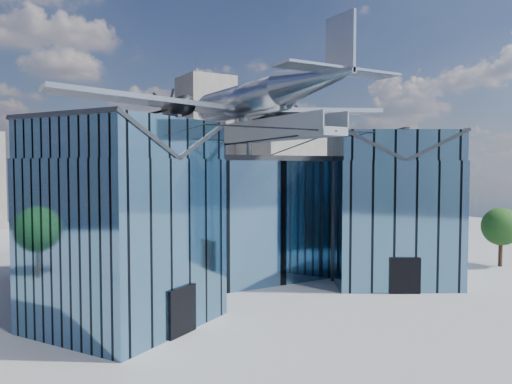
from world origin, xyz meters
TOP-DOWN VIEW (x-y plane):
  - ground_plane at (0.00, 0.00)m, footprint 120.00×120.00m
  - museum at (0.00, 5.82)m, footprint 32.88×24.50m
  - bg_towers at (1.45, 50.49)m, footprint 77.00×24.50m
  - tree_plaza_e at (23.36, -2.03)m, footprint 4.08×4.08m
  - tree_side_e at (26.70, 11.63)m, footprint 3.22×3.22m

SIDE VIEW (x-z plane):
  - ground_plane at x=0.00m, z-range 0.00..0.00m
  - tree_side_e at x=26.70m, z-range 0.88..5.84m
  - tree_plaza_e at x=23.36m, z-range 0.95..6.30m
  - museum at x=0.00m, z-range -3.26..14.34m
  - bg_towers at x=1.45m, z-range -2.99..23.01m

